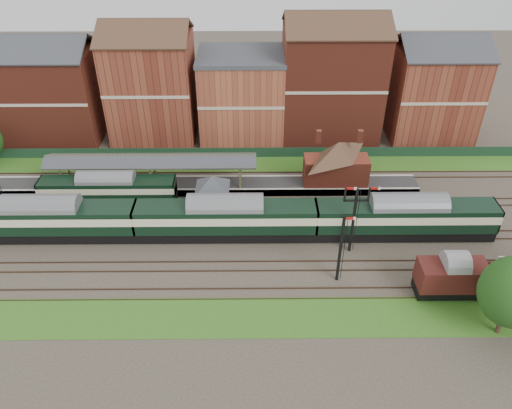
{
  "coord_description": "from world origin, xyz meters",
  "views": [
    {
      "loc": [
        1.53,
        -43.85,
        35.24
      ],
      "look_at": [
        1.91,
        2.0,
        3.0
      ],
      "focal_mm": 35.0,
      "sensor_mm": 36.0,
      "label": 1
    }
  ],
  "objects_px": {
    "dmu_train": "(226,218)",
    "platform_railcar": "(108,189)",
    "signal_box": "(213,197)",
    "semaphore_bracket": "(354,216)"
  },
  "relations": [
    {
      "from": "dmu_train",
      "to": "platform_railcar",
      "type": "bearing_deg",
      "value": 155.83
    },
    {
      "from": "dmu_train",
      "to": "platform_railcar",
      "type": "height_order",
      "value": "dmu_train"
    },
    {
      "from": "semaphore_bracket",
      "to": "platform_railcar",
      "type": "distance_m",
      "value": 29.46
    },
    {
      "from": "platform_railcar",
      "to": "dmu_train",
      "type": "bearing_deg",
      "value": -24.17
    },
    {
      "from": "semaphore_bracket",
      "to": "dmu_train",
      "type": "height_order",
      "value": "semaphore_bracket"
    },
    {
      "from": "signal_box",
      "to": "dmu_train",
      "type": "xyz_separation_m",
      "value": [
        1.58,
        -3.25,
        -0.54
      ]
    },
    {
      "from": "signal_box",
      "to": "semaphore_bracket",
      "type": "xyz_separation_m",
      "value": [
        15.04,
        -5.75,
        1.44
      ]
    },
    {
      "from": "semaphore_bracket",
      "to": "platform_railcar",
      "type": "relative_size",
      "value": 0.5
    },
    {
      "from": "signal_box",
      "to": "dmu_train",
      "type": "distance_m",
      "value": 3.65
    },
    {
      "from": "signal_box",
      "to": "dmu_train",
      "type": "height_order",
      "value": "signal_box"
    }
  ]
}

